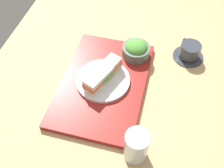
% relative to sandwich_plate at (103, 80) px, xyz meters
% --- Properties ---
extents(ground_plane, '(1.40, 1.00, 0.03)m').
position_rel_sandwich_plate_xyz_m(ground_plane, '(0.05, 0.04, -0.04)').
color(ground_plane, tan).
extents(serving_tray, '(0.46, 0.30, 0.02)m').
position_rel_sandwich_plate_xyz_m(serving_tray, '(0.00, 0.00, -0.02)').
color(serving_tray, maroon).
rests_on(serving_tray, ground_plane).
extents(sandwich_plate, '(0.20, 0.20, 0.01)m').
position_rel_sandwich_plate_xyz_m(sandwich_plate, '(0.00, 0.00, 0.00)').
color(sandwich_plate, silver).
rests_on(sandwich_plate, serving_tray).
extents(sandwich_near, '(0.08, 0.07, 0.05)m').
position_rel_sandwich_plate_xyz_m(sandwich_near, '(-0.05, 0.02, 0.03)').
color(sandwich_near, beige).
rests_on(sandwich_near, sandwich_plate).
extents(sandwich_middle, '(0.08, 0.07, 0.05)m').
position_rel_sandwich_plate_xyz_m(sandwich_middle, '(-0.00, 0.00, 0.03)').
color(sandwich_middle, '#EFE5C1').
rests_on(sandwich_middle, sandwich_plate).
extents(sandwich_far, '(0.08, 0.07, 0.05)m').
position_rel_sandwich_plate_xyz_m(sandwich_far, '(0.05, -0.02, 0.03)').
color(sandwich_far, '#EFE5C1').
rests_on(sandwich_far, sandwich_plate).
extents(salad_bowl, '(0.11, 0.11, 0.07)m').
position_rel_sandwich_plate_xyz_m(salad_bowl, '(-0.16, 0.09, 0.02)').
color(salad_bowl, '#4C6051').
rests_on(salad_bowl, serving_tray).
extents(coffee_cup, '(0.12, 0.12, 0.06)m').
position_rel_sandwich_plate_xyz_m(coffee_cup, '(-0.22, 0.29, 0.00)').
color(coffee_cup, '#333842').
rests_on(coffee_cup, ground_plane).
extents(drinking_glass, '(0.07, 0.07, 0.12)m').
position_rel_sandwich_plate_xyz_m(drinking_glass, '(0.24, 0.17, 0.03)').
color(drinking_glass, silver).
rests_on(drinking_glass, ground_plane).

